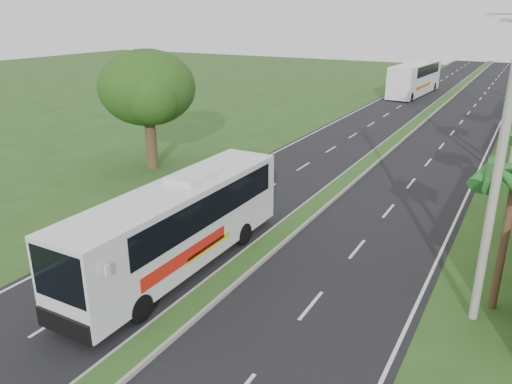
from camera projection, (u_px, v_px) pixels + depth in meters
The scene contains 10 objects.
ground at pixel (226, 281), 18.92m from camera, with size 180.00×180.00×0.00m, color #2D4B1B.
road_asphalt at pixel (377, 156), 35.33m from camera, with size 14.00×160.00×0.02m, color black.
median_strip at pixel (377, 154), 35.30m from camera, with size 1.20×160.00×0.18m.
lane_edge_left at pixel (292, 144), 38.41m from camera, with size 0.12×160.00×0.01m, color silver.
lane_edge_right at pixel (479, 170), 32.27m from camera, with size 0.12×160.00×0.01m, color silver.
shade_tree at pixel (146, 90), 30.98m from camera, with size 6.30×6.00×7.54m.
utility_pole_a at pixel (501, 154), 14.73m from camera, with size 1.60×0.28×11.00m.
coach_bus_main at pixel (180, 220), 19.27m from camera, with size 2.45×11.40×3.68m.
coach_bus_far at pixel (415, 77), 60.67m from camera, with size 3.60×13.00×3.74m.
motorcyclist at pixel (252, 205), 24.09m from camera, with size 1.93×1.03×2.35m.
Camera 1 is at (9.11, -13.97, 9.63)m, focal length 35.00 mm.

